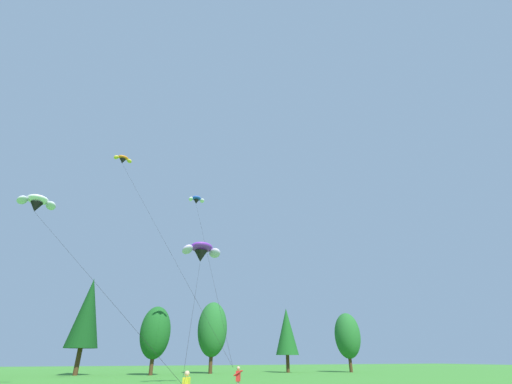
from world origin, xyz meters
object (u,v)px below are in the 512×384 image
parafoil_kite_high_purple (201,251)px  parafoil_kite_far_white (37,203)px  parafoil_kite_low_blue_white (196,200)px  kite_flyer_mid (238,378)px  parafoil_kite_mid_orange (123,160)px

parafoil_kite_high_purple → parafoil_kite_far_white: bearing=176.4°
parafoil_kite_high_purple → parafoil_kite_low_blue_white: size_ratio=0.83×
kite_flyer_mid → parafoil_kite_far_white: size_ratio=0.09×
kite_flyer_mid → parafoil_kite_low_blue_white: bearing=89.9°
kite_flyer_mid → parafoil_kite_far_white: bearing=147.7°
parafoil_kite_far_white → parafoil_kite_low_blue_white: parafoil_kite_low_blue_white is taller
parafoil_kite_mid_orange → parafoil_kite_far_white: (-6.18, -3.19, -7.59)m
parafoil_kite_far_white → parafoil_kite_low_blue_white: size_ratio=0.88×
parafoil_kite_far_white → parafoil_kite_low_blue_white: bearing=29.9°
kite_flyer_mid → parafoil_kite_mid_orange: (-9.68, 13.20, 21.21)m
kite_flyer_mid → parafoil_kite_mid_orange: 26.80m
parafoil_kite_low_blue_white → parafoil_kite_high_purple: bearing=-95.7°
parafoil_kite_low_blue_white → parafoil_kite_far_white: bearing=-150.1°
parafoil_kite_high_purple → parafoil_kite_mid_orange: bearing=154.6°
kite_flyer_mid → parafoil_kite_far_white: parafoil_kite_far_white is taller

